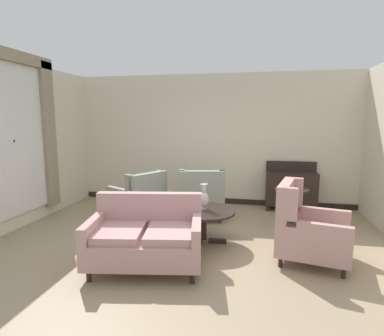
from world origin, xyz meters
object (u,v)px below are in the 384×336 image
at_px(coffee_table, 204,215).
at_px(armchair_beside_settee, 307,230).
at_px(armchair_near_sideboard, 140,200).
at_px(side_table, 291,204).
at_px(sideboard, 291,188).
at_px(armchair_far_left, 201,198).
at_px(porcelain_vase, 204,198).
at_px(settee, 146,238).

distance_m(coffee_table, armchair_beside_settee, 1.52).
bearing_deg(armchair_near_sideboard, armchair_beside_settee, 97.49).
height_order(side_table, sideboard, sideboard).
bearing_deg(sideboard, armchair_near_sideboard, -154.28).
relative_size(armchair_near_sideboard, sideboard, 1.06).
bearing_deg(armchair_far_left, side_table, 159.31).
bearing_deg(porcelain_vase, armchair_far_left, 101.72).
xyz_separation_m(armchair_near_sideboard, sideboard, (2.88, 1.39, 0.05)).
distance_m(armchair_far_left, sideboard, 2.03).
xyz_separation_m(settee, sideboard, (2.13, 3.14, 0.07)).
bearing_deg(armchair_far_left, porcelain_vase, 90.10).
height_order(coffee_table, armchair_far_left, armchair_far_left).
xyz_separation_m(settee, armchair_near_sideboard, (-0.75, 1.75, 0.03)).
bearing_deg(sideboard, armchair_far_left, -150.72).
distance_m(side_table, sideboard, 1.26).
relative_size(porcelain_vase, armchair_near_sideboard, 0.37).
distance_m(porcelain_vase, side_table, 1.68).
bearing_deg(coffee_table, side_table, 33.58).
distance_m(coffee_table, settee, 1.13).
relative_size(settee, sideboard, 1.50).
xyz_separation_m(coffee_table, settee, (-0.60, -0.96, -0.05)).
relative_size(armchair_far_left, armchair_near_sideboard, 0.90).
relative_size(settee, armchair_beside_settee, 1.45).
relative_size(armchair_beside_settee, armchair_near_sideboard, 0.98).
bearing_deg(coffee_table, armchair_far_left, 101.42).
bearing_deg(side_table, settee, -136.72).
relative_size(side_table, sideboard, 0.70).
xyz_separation_m(coffee_table, side_table, (1.40, 0.93, -0.00)).
height_order(porcelain_vase, side_table, porcelain_vase).
bearing_deg(armchair_far_left, sideboard, -162.34).
height_order(armchair_beside_settee, armchair_near_sideboard, armchair_beside_settee).
xyz_separation_m(porcelain_vase, sideboard, (1.53, 2.14, -0.24)).
bearing_deg(settee, armchair_beside_settee, 6.68).
bearing_deg(sideboard, coffee_table, -124.96).
xyz_separation_m(armchair_far_left, armchair_near_sideboard, (-1.11, -0.40, 0.00)).
xyz_separation_m(porcelain_vase, armchair_far_left, (-0.24, 1.15, -0.29)).
bearing_deg(armchair_far_left, settee, 68.77).
bearing_deg(porcelain_vase, settee, -120.99).
relative_size(settee, armchair_near_sideboard, 1.42).
relative_size(coffee_table, side_table, 1.36).
distance_m(armchair_beside_settee, side_table, 1.28).
bearing_deg(coffee_table, armchair_near_sideboard, 149.54).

